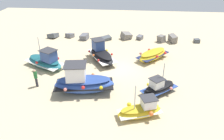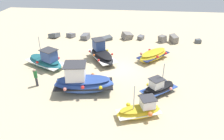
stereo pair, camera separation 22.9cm
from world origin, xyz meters
name	(u,v)px [view 1 (the left image)]	position (x,y,z in m)	size (l,w,h in m)	color
ground_plane	(118,68)	(0.00, 0.00, 0.00)	(53.85, 53.85, 0.00)	#C6B289
fishing_boat_0	(141,110)	(2.27, -7.56, 0.56)	(3.62, 2.29, 2.85)	gold
fishing_boat_1	(101,54)	(-2.05, 1.72, 0.76)	(4.01, 5.00, 2.34)	black
fishing_boat_2	(159,88)	(3.90, -4.30, 0.54)	(3.53, 3.24, 2.89)	black
fishing_boat_3	(45,61)	(-7.80, -0.45, 0.71)	(5.01, 3.76, 3.38)	#1E6670
fishing_boat_4	(153,55)	(3.85, 2.63, 0.55)	(4.04, 4.20, 1.01)	gold
fishing_boat_5	(83,82)	(-2.75, -4.65, 0.92)	(5.54, 3.04, 2.76)	#2D4C9E
person_walking	(36,77)	(-7.20, -4.28, 1.01)	(0.32, 0.32, 1.76)	#2D2D38
breakwater_rocks	(117,37)	(-0.78, 8.70, 0.38)	(21.62, 2.42, 1.39)	#4C5156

